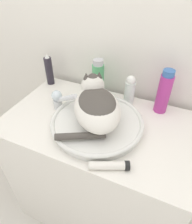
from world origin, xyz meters
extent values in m
cube|color=silver|center=(0.00, 0.60, 1.20)|extent=(8.00, 0.05, 2.40)
cube|color=white|center=(0.00, 0.27, 0.40)|extent=(0.90, 0.54, 0.81)
cylinder|color=silver|center=(0.01, 0.24, 0.83)|extent=(0.40, 0.40, 0.04)
torus|color=silver|center=(0.01, 0.24, 0.84)|extent=(0.42, 0.42, 0.02)
ellipsoid|color=silver|center=(0.01, 0.24, 0.92)|extent=(0.33, 0.36, 0.12)
ellipsoid|color=#47423D|center=(0.01, 0.24, 0.95)|extent=(0.25, 0.27, 0.06)
sphere|color=silver|center=(-0.05, 0.34, 0.96)|extent=(0.11, 0.11, 0.11)
sphere|color=#47423D|center=(-0.05, 0.34, 0.99)|extent=(0.06, 0.06, 0.06)
cone|color=#47423D|center=(-0.03, 0.35, 1.01)|extent=(0.03, 0.03, 0.03)
cone|color=#47423D|center=(-0.08, 0.32, 1.01)|extent=(0.03, 0.03, 0.03)
cylinder|color=#47423D|center=(0.00, 0.10, 0.87)|extent=(0.19, 0.12, 0.03)
cylinder|color=silver|center=(-0.23, 0.29, 0.83)|extent=(0.04, 0.04, 0.05)
cylinder|color=silver|center=(-0.17, 0.27, 0.89)|extent=(0.14, 0.05, 0.09)
sphere|color=silver|center=(-0.23, 0.29, 0.88)|extent=(0.05, 0.05, 0.05)
cylinder|color=#B2338C|center=(0.25, 0.48, 0.91)|extent=(0.06, 0.06, 0.20)
cylinder|color=#3866AD|center=(0.25, 0.48, 1.02)|extent=(0.05, 0.05, 0.03)
cylinder|color=#4CA366|center=(-0.09, 0.48, 0.90)|extent=(0.06, 0.06, 0.18)
cylinder|color=#B7B7BC|center=(-0.09, 0.48, 1.00)|extent=(0.05, 0.05, 0.03)
cylinder|color=silver|center=(0.09, 0.48, 0.87)|extent=(0.05, 0.05, 0.12)
sphere|color=white|center=(0.09, 0.48, 0.94)|extent=(0.05, 0.05, 0.05)
cylinder|color=#28232D|center=(-0.41, 0.48, 0.89)|extent=(0.04, 0.04, 0.16)
cone|color=white|center=(-0.41, 0.48, 0.98)|extent=(0.03, 0.03, 0.02)
cylinder|color=silver|center=(0.14, 0.04, 0.82)|extent=(0.14, 0.08, 0.03)
cylinder|color=black|center=(0.21, 0.07, 0.82)|extent=(0.03, 0.04, 0.04)
camera|label=1|loc=(0.29, -0.38, 1.44)|focal=32.00mm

